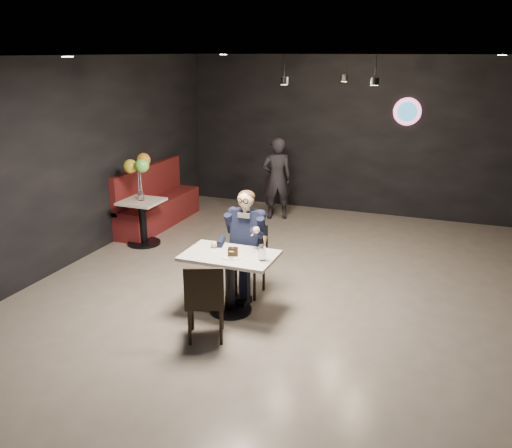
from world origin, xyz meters
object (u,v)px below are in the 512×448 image
at_px(chair_far, 247,261).
at_px(sundae_glass, 262,253).
at_px(balloon_vase, 141,196).
at_px(passerby, 277,179).
at_px(side_table, 143,222).
at_px(main_table, 230,283).
at_px(booth_bench, 158,196).
at_px(chair_near, 206,299).
at_px(seated_man, 247,242).

distance_m(chair_far, sundae_glass, 0.83).
distance_m(balloon_vase, passerby, 2.68).
relative_size(sundae_glass, side_table, 0.24).
distance_m(main_table, chair_far, 0.56).
bearing_deg(booth_bench, sundae_glass, -42.30).
distance_m(main_table, chair_near, 0.68).
height_order(chair_near, passerby, passerby).
distance_m(chair_far, passerby, 3.44).
height_order(sundae_glass, passerby, passerby).
xyz_separation_m(chair_far, sundae_glass, (0.43, -0.60, 0.38)).
distance_m(main_table, balloon_vase, 2.91).
distance_m(chair_near, sundae_glass, 0.85).
distance_m(main_table, seated_man, 0.65).
xyz_separation_m(seated_man, balloon_vase, (-2.31, 1.17, 0.10)).
distance_m(booth_bench, side_table, 1.06).
bearing_deg(side_table, balloon_vase, 0.00).
distance_m(chair_far, chair_near, 1.22).
xyz_separation_m(booth_bench, side_table, (0.30, -1.00, -0.16)).
height_order(main_table, passerby, passerby).
bearing_deg(booth_bench, chair_far, -39.74).
bearing_deg(side_table, main_table, -36.67).
bearing_deg(passerby, main_table, 74.51).
xyz_separation_m(main_table, chair_far, (0.00, 0.55, 0.09)).
bearing_deg(chair_near, chair_far, 67.20).
bearing_deg(chair_far, side_table, 153.14).
height_order(seated_man, balloon_vase, seated_man).
xyz_separation_m(chair_near, passerby, (-0.74, 4.56, 0.31)).
bearing_deg(booth_bench, chair_near, -52.42).
height_order(main_table, chair_near, chair_near).
distance_m(sundae_glass, passerby, 4.11).
bearing_deg(side_table, chair_near, -45.99).
relative_size(chair_far, side_table, 1.19).
relative_size(side_table, balloon_vase, 5.38).
bearing_deg(passerby, side_table, 27.89).
relative_size(seated_man, balloon_vase, 10.01).
xyz_separation_m(sundae_glass, balloon_vase, (-2.74, 1.77, -0.02)).
relative_size(chair_near, passerby, 0.60).
xyz_separation_m(sundae_glass, side_table, (-2.74, 1.77, -0.45)).
height_order(chair_near, seated_man, seated_man).
bearing_deg(sundae_glass, passerby, 106.52).
xyz_separation_m(main_table, passerby, (-0.74, 3.89, 0.40)).
xyz_separation_m(main_table, balloon_vase, (-2.31, 1.72, 0.45)).
xyz_separation_m(chair_near, balloon_vase, (-2.31, 2.39, 0.36)).
bearing_deg(main_table, passerby, 100.72).
xyz_separation_m(main_table, sundae_glass, (0.43, -0.05, 0.47)).
distance_m(chair_near, side_table, 3.32).
relative_size(chair_near, seated_man, 0.64).
bearing_deg(seated_man, booth_bench, 140.26).
xyz_separation_m(chair_far, balloon_vase, (-2.31, 1.17, 0.36)).
bearing_deg(chair_far, seated_man, 90.00).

